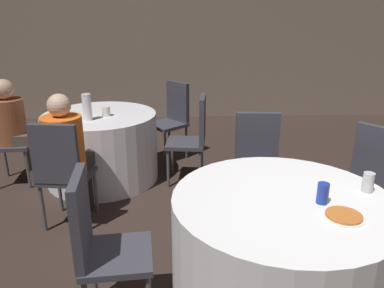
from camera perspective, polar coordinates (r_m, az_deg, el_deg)
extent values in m
cube|color=#7A6B5B|center=(6.57, 4.47, 16.19)|extent=(16.00, 0.06, 2.80)
cylinder|color=white|center=(2.46, 13.02, -15.70)|extent=(1.31, 1.31, 0.74)
cylinder|color=silver|center=(4.22, -13.60, -0.45)|extent=(1.21, 1.21, 0.74)
cube|color=#383842|center=(3.17, 24.31, -7.19)|extent=(0.56, 0.56, 0.04)
cube|color=#383842|center=(3.22, 26.45, -1.90)|extent=(0.27, 0.34, 0.49)
cylinder|color=#4C4C51|center=(3.08, 25.03, -13.02)|extent=(0.03, 0.03, 0.42)
cylinder|color=#4C4C51|center=(3.21, 19.58, -10.88)|extent=(0.03, 0.03, 0.42)
cylinder|color=#4C4C51|center=(3.47, 22.62, -8.85)|extent=(0.03, 0.03, 0.42)
cube|color=#383842|center=(2.30, -11.33, -16.32)|extent=(0.43, 0.43, 0.04)
cube|color=#383842|center=(2.18, -16.61, -10.64)|extent=(0.08, 0.38, 0.49)
cylinder|color=#4C4C51|center=(2.56, -6.79, -18.15)|extent=(0.03, 0.03, 0.42)
cylinder|color=#4C4C51|center=(2.59, -14.73, -18.34)|extent=(0.03, 0.03, 0.42)
cube|color=#383842|center=(3.27, 10.02, -4.84)|extent=(0.43, 0.43, 0.04)
cube|color=#383842|center=(3.34, 9.89, 0.62)|extent=(0.38, 0.08, 0.49)
cylinder|color=#4C4C51|center=(3.25, 13.19, -9.77)|extent=(0.03, 0.03, 0.42)
cylinder|color=#4C4C51|center=(3.20, 7.13, -9.85)|extent=(0.03, 0.03, 0.42)
cylinder|color=#4C4C51|center=(3.55, 12.18, -7.10)|extent=(0.03, 0.03, 0.42)
cylinder|color=#4C4C51|center=(3.50, 6.66, -7.13)|extent=(0.03, 0.03, 0.42)
cube|color=#383842|center=(4.01, -0.99, 0.12)|extent=(0.45, 0.45, 0.04)
cube|color=#383842|center=(3.92, 1.61, 3.74)|extent=(0.10, 0.38, 0.49)
cylinder|color=#4C4C51|center=(3.96, -3.66, -3.78)|extent=(0.03, 0.03, 0.42)
cylinder|color=#4C4C51|center=(4.27, -3.03, -1.98)|extent=(0.03, 0.03, 0.42)
cylinder|color=#4C4C51|center=(3.93, 1.27, -3.94)|extent=(0.03, 0.03, 0.42)
cylinder|color=#4C4C51|center=(4.24, 1.53, -2.12)|extent=(0.03, 0.03, 0.42)
cube|color=#383842|center=(4.42, -25.65, -0.02)|extent=(0.43, 0.43, 0.04)
cylinder|color=#4C4C51|center=(4.59, -22.58, -1.95)|extent=(0.03, 0.03, 0.42)
cylinder|color=#4C4C51|center=(4.29, -23.75, -3.60)|extent=(0.03, 0.03, 0.42)
cylinder|color=#4C4C51|center=(4.70, -26.56, -2.06)|extent=(0.03, 0.03, 0.42)
cube|color=#383842|center=(4.69, -3.83, 2.96)|extent=(0.56, 0.56, 0.04)
cube|color=#383842|center=(4.73, -2.20, 6.49)|extent=(0.28, 0.32, 0.49)
cylinder|color=#4C4C51|center=(4.53, -4.07, -0.70)|extent=(0.03, 0.03, 0.42)
cylinder|color=#4C4C51|center=(4.79, -6.63, 0.33)|extent=(0.03, 0.03, 0.42)
cylinder|color=#4C4C51|center=(4.74, -0.88, 0.26)|extent=(0.03, 0.03, 0.42)
cylinder|color=#4C4C51|center=(4.98, -3.49, 1.20)|extent=(0.03, 0.03, 0.42)
cube|color=#383842|center=(3.39, -18.44, -4.65)|extent=(0.45, 0.45, 0.04)
cube|color=#383842|center=(3.15, -20.19, -1.51)|extent=(0.38, 0.10, 0.49)
cylinder|color=#4C4C51|center=(3.70, -19.50, -6.70)|extent=(0.03, 0.03, 0.42)
cylinder|color=#4C4C51|center=(3.57, -14.48, -7.09)|extent=(0.03, 0.03, 0.42)
cylinder|color=#4C4C51|center=(3.42, -21.76, -9.14)|extent=(0.03, 0.03, 0.42)
cylinder|color=#4C4C51|center=(3.29, -16.37, -9.68)|extent=(0.03, 0.03, 0.42)
cylinder|color=#282828|center=(3.66, -16.78, -6.27)|extent=(0.24, 0.24, 0.46)
cube|color=#282828|center=(3.46, -17.87, -2.86)|extent=(0.36, 0.36, 0.12)
cylinder|color=orange|center=(3.30, -18.94, -0.30)|extent=(0.33, 0.33, 0.51)
sphere|color=#DBB293|center=(3.20, -19.61, 5.57)|extent=(0.19, 0.19, 0.19)
cylinder|color=#4C4238|center=(4.42, -22.56, -2.49)|extent=(0.24, 0.24, 0.46)
cube|color=#4C4238|center=(4.36, -24.42, 0.90)|extent=(0.34, 0.33, 0.12)
cylinder|color=brown|center=(4.35, -26.13, 3.13)|extent=(0.33, 0.33, 0.47)
sphere|color=tan|center=(4.28, -26.80, 7.45)|extent=(0.21, 0.21, 0.21)
cylinder|color=white|center=(2.17, 22.11, -10.25)|extent=(0.22, 0.22, 0.01)
cylinder|color=#BC6628|center=(2.17, 22.14, -10.04)|extent=(0.19, 0.19, 0.01)
cylinder|color=#1E38A5|center=(2.25, 19.30, -7.10)|extent=(0.07, 0.07, 0.12)
cylinder|color=silver|center=(2.49, 25.26, -5.31)|extent=(0.07, 0.07, 0.12)
cylinder|color=white|center=(3.88, -15.71, 5.42)|extent=(0.09, 0.09, 0.27)
cylinder|color=silver|center=(4.01, -12.99, 4.88)|extent=(0.09, 0.09, 0.10)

